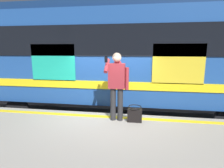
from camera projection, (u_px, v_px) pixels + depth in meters
ground_plane at (109, 142)px, 5.36m from camera, size 26.26×26.26×0.00m
safety_line at (107, 117)px, 4.90m from camera, size 17.16×0.16×0.01m
track_rail_near at (114, 124)px, 6.42m from camera, size 22.76×0.08×0.16m
track_rail_far at (119, 111)px, 7.81m from camera, size 22.76×0.08×0.16m
train_carriage at (118, 54)px, 6.64m from camera, size 10.55×2.78×3.95m
passenger at (117, 81)px, 4.51m from camera, size 0.57×0.55×1.70m
handbag at (135, 114)px, 4.55m from camera, size 0.35×0.32×0.40m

